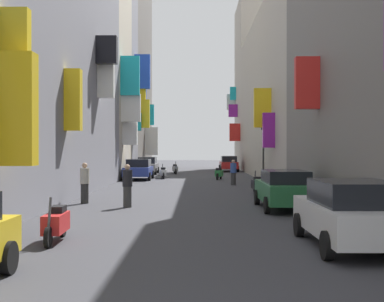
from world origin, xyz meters
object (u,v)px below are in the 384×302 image
Objects in this scene: parked_car_white at (352,212)px; scooter_silver at (175,169)px; scooter_black at (257,184)px; pedestrian_near_right at (233,172)px; traffic_light_near_corner at (263,139)px; parked_car_green at (284,188)px; scooter_red at (56,223)px; parked_car_blue at (139,169)px; scooter_white at (163,172)px; scooter_green at (219,173)px; pedestrian_near_left at (85,183)px; pedestrian_crossing at (127,186)px; parked_car_red at (229,163)px; parked_car_grey at (147,165)px.

parked_car_white is 2.17× the size of scooter_silver.
parked_car_white is 2.25× the size of scooter_black.
traffic_light_near_corner is at bearing 15.63° from pedestrian_near_right.
parked_car_green is 2.25× the size of scooter_red.
parked_car_blue is 0.94× the size of parked_car_green.
pedestrian_near_right is at bearing -55.20° from scooter_white.
pedestrian_near_left is at bearing -110.74° from scooter_green.
scooter_black is at bearing -76.36° from scooter_silver.
pedestrian_near_left is at bearing -148.26° from scooter_black.
scooter_black is at bearing 47.05° from pedestrian_crossing.
scooter_red is 1.21× the size of pedestrian_crossing.
pedestrian_crossing is at bearing -132.95° from scooter_black.
parked_car_blue reaches higher than parked_car_green.
traffic_light_near_corner is (8.46, -5.17, 2.08)m from parked_car_blue.
pedestrian_crossing is (0.74, 7.37, 0.36)m from scooter_red.
pedestrian_crossing is at bearing -85.00° from parked_car_blue.
parked_car_red is 2.46× the size of pedestrian_crossing.
parked_car_red is at bearing 75.44° from pedestrian_near_left.
scooter_white is at bearing 163.55° from scooter_green.
parked_car_blue is 1.03× the size of parked_car_red.
scooter_silver is 7.24m from scooter_white.
scooter_white is 8.46m from pedestrian_near_right.
parked_car_white is at bearing -52.29° from pedestrian_crossing.
pedestrian_near_left is at bearing -127.76° from traffic_light_near_corner.
parked_car_red is 2.04× the size of scooter_red.
parked_car_green reaches higher than scooter_green.
parked_car_red is 7.29m from scooter_silver.
pedestrian_near_right reaches higher than scooter_white.
scooter_white is 17.93m from pedestrian_near_left.
parked_car_red is 39.52m from scooter_red.
scooter_white is at bearing -114.94° from parked_car_red.
scooter_green is (5.90, -0.01, -0.32)m from parked_car_blue.
scooter_green is at bearing -0.07° from parked_car_blue.
traffic_light_near_corner reaches higher than parked_car_grey.
parked_car_grey is 2.31× the size of scooter_black.
traffic_light_near_corner reaches higher than scooter_white.
scooter_silver is 1.01× the size of scooter_white.
pedestrian_crossing is (-5.93, 0.52, 0.05)m from parked_car_green.
scooter_red is at bearing -92.56° from scooter_silver.
scooter_white is (1.71, 1.23, -0.32)m from parked_car_blue.
parked_car_blue is at bearing 112.08° from parked_car_green.
parked_car_green reaches higher than scooter_red.
scooter_red is (-1.51, -33.79, 0.00)m from scooter_silver.
parked_car_blue is 2.68× the size of pedestrian_near_right.
parked_car_white is (0.27, -7.49, 0.03)m from parked_car_green.
pedestrian_near_left is (-8.15, 9.41, 0.04)m from parked_car_white.
pedestrian_near_left is (-1.20, 8.76, 0.37)m from scooter_red.
traffic_light_near_corner reaches higher than scooter_red.
pedestrian_near_left reaches higher than parked_car_grey.
scooter_green is 1.16× the size of pedestrian_near_right.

